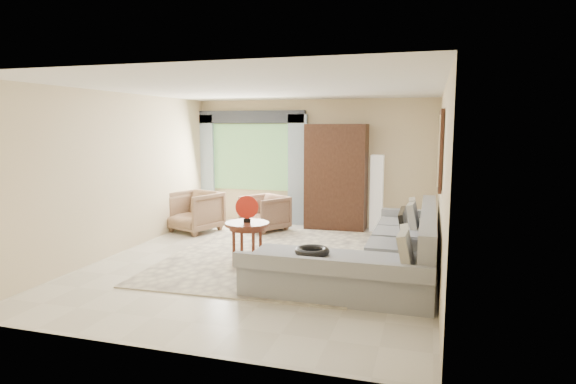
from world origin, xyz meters
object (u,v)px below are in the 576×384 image
(coffee_table, at_px, (247,243))
(floor_lamp, at_px, (377,193))
(sectional_sofa, at_px, (384,257))
(armchair_left, at_px, (195,212))
(potted_plant, at_px, (194,213))
(armchair_right, at_px, (265,213))
(tv_screen, at_px, (404,228))
(armoire, at_px, (336,177))

(coffee_table, height_order, floor_lamp, floor_lamp)
(sectional_sofa, relative_size, armchair_left, 3.96)
(coffee_table, distance_m, potted_plant, 3.33)
(armchair_left, height_order, armchair_right, armchair_left)
(armchair_left, xyz_separation_m, floor_lamp, (3.40, 1.12, 0.35))
(tv_screen, xyz_separation_m, armoire, (-1.50, 2.99, 0.33))
(potted_plant, bearing_deg, sectional_sofa, -30.48)
(sectional_sofa, bearing_deg, floor_lamp, 98.33)
(armoire, relative_size, floor_lamp, 1.40)
(sectional_sofa, height_order, floor_lamp, floor_lamp)
(armchair_left, distance_m, potted_plant, 0.74)
(tv_screen, distance_m, coffee_table, 2.29)
(potted_plant, bearing_deg, coffee_table, -48.77)
(coffee_table, xyz_separation_m, armoire, (0.76, 2.93, 0.71))
(armchair_right, height_order, armoire, armoire)
(armchair_left, height_order, floor_lamp, floor_lamp)
(sectional_sofa, xyz_separation_m, coffee_table, (-1.99, -0.04, 0.06))
(potted_plant, distance_m, armoire, 3.09)
(coffee_table, bearing_deg, tv_screen, -1.35)
(sectional_sofa, distance_m, floor_lamp, 3.03)
(potted_plant, xyz_separation_m, armoire, (2.95, 0.43, 0.81))
(sectional_sofa, xyz_separation_m, armchair_right, (-2.54, 2.29, 0.07))
(sectional_sofa, bearing_deg, coffee_table, -178.93)
(coffee_table, relative_size, armoire, 0.31)
(tv_screen, height_order, coffee_table, tv_screen)
(sectional_sofa, distance_m, tv_screen, 0.52)
(tv_screen, bearing_deg, floor_lamp, 102.94)
(armchair_right, bearing_deg, armoire, 57.43)
(potted_plant, relative_size, armoire, 0.23)
(armchair_right, distance_m, armoire, 1.60)
(tv_screen, bearing_deg, sectional_sofa, 161.29)
(armoire, bearing_deg, floor_lamp, 4.29)
(floor_lamp, bearing_deg, tv_screen, -77.06)
(floor_lamp, bearing_deg, potted_plant, -172.52)
(tv_screen, xyz_separation_m, coffee_table, (-2.26, 0.05, -0.38))
(sectional_sofa, bearing_deg, tv_screen, -18.71)
(armoire, bearing_deg, coffee_table, -104.54)
(sectional_sofa, bearing_deg, armchair_left, 154.42)
(armchair_left, xyz_separation_m, armchair_right, (1.29, 0.45, -0.04))
(sectional_sofa, distance_m, coffee_table, 2.00)
(coffee_table, height_order, armchair_right, armchair_right)
(coffee_table, bearing_deg, armoire, 75.46)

